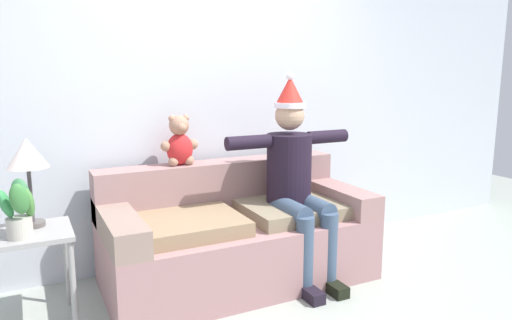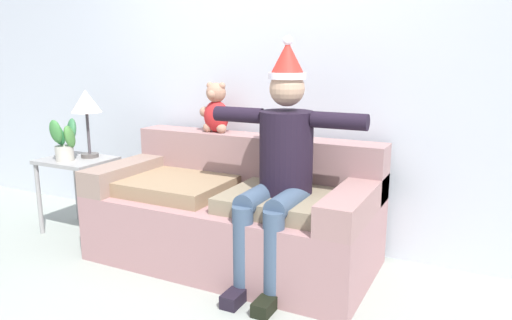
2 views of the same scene
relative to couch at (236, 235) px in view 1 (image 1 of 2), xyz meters
name	(u,v)px [view 1 (image 1 of 2)]	position (x,y,z in m)	size (l,w,h in m)	color
back_wall	(208,96)	(0.00, 0.55, 1.01)	(7.00, 0.10, 2.70)	silver
couch	(236,235)	(0.00, 0.00, 0.00)	(1.94, 0.94, 0.85)	#A07474
person_seated	(295,176)	(0.41, -0.16, 0.45)	(1.02, 0.77, 1.54)	black
teddy_bear	(180,143)	(-0.33, 0.30, 0.68)	(0.29, 0.17, 0.38)	red
side_table	(25,249)	(-1.42, -0.09, 0.17)	(0.54, 0.45, 0.61)	#979594
table_lamp	(27,157)	(-1.36, 0.00, 0.70)	(0.24, 0.24, 0.55)	#564E4B
potted_plant	(19,210)	(-1.43, -0.19, 0.44)	(0.22, 0.26, 0.34)	beige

